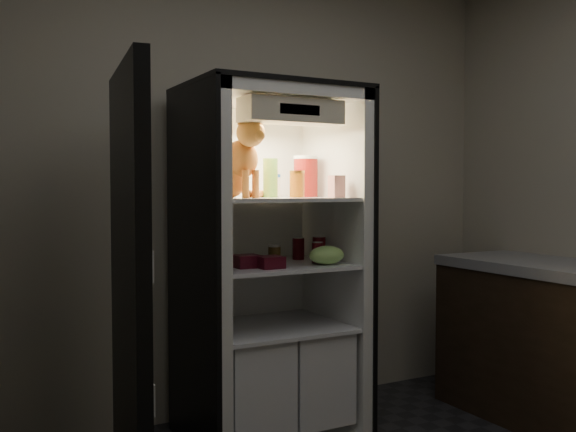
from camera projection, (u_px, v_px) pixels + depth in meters
name	position (u px, v px, depth m)	size (l,w,h in m)	color
room_shell	(445.00, 107.00, 2.21)	(3.60, 3.60, 3.60)	white
refrigerator	(267.00, 290.00, 3.46)	(0.90, 0.72, 1.88)	white
fridge_door	(130.00, 290.00, 2.69)	(0.17, 0.87, 1.85)	black
tabby_cat	(234.00, 166.00, 3.27)	(0.40, 0.43, 0.43)	#C25618
parmesan_shaker	(270.00, 178.00, 3.40)	(0.08, 0.08, 0.21)	#227D32
mayo_tub	(272.00, 186.00, 3.51)	(0.09, 0.09, 0.13)	white
salsa_jar	(297.00, 184.00, 3.40)	(0.08, 0.08, 0.14)	maroon
pepper_jar	(306.00, 176.00, 3.61)	(0.14, 0.14, 0.23)	#A22015
cream_carton	(337.00, 186.00, 3.36)	(0.07, 0.07, 0.12)	white
soda_can_a	(298.00, 248.00, 3.59)	(0.07, 0.07, 0.12)	black
soda_can_b	(319.00, 248.00, 3.55)	(0.07, 0.07, 0.13)	black
soda_can_c	(317.00, 252.00, 3.43)	(0.06, 0.06, 0.11)	black
condiment_jar	(274.00, 254.00, 3.44)	(0.07, 0.07, 0.10)	#4F3816
grape_bag	(327.00, 255.00, 3.35)	(0.20, 0.14, 0.10)	#97CD5F
berry_box_left	(247.00, 261.00, 3.23)	(0.13, 0.13, 0.06)	#4B0C18
berry_box_right	(270.00, 262.00, 3.20)	(0.12, 0.12, 0.06)	#4B0C18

